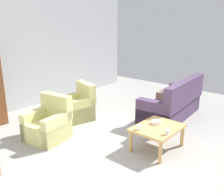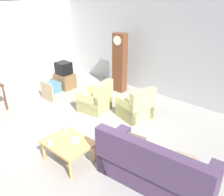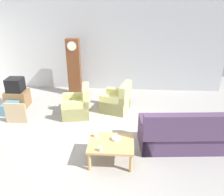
{
  "view_description": "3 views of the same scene",
  "coord_description": "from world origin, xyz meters",
  "px_view_note": "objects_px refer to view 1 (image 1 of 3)",
  "views": [
    {
      "loc": [
        -3.49,
        -2.9,
        2.43
      ],
      "look_at": [
        0.38,
        0.47,
        0.84
      ],
      "focal_mm": 40.4,
      "sensor_mm": 36.0,
      "label": 1
    },
    {
      "loc": [
        3.7,
        -3.07,
        3.33
      ],
      "look_at": [
        0.18,
        1.07,
        0.75
      ],
      "focal_mm": 37.95,
      "sensor_mm": 36.0,
      "label": 2
    },
    {
      "loc": [
        0.74,
        -4.7,
        3.35
      ],
      "look_at": [
        0.39,
        0.78,
        0.86
      ],
      "focal_mm": 37.27,
      "sensor_mm": 36.0,
      "label": 3
    }
  ],
  "objects_px": {
    "armchair_olive_near": "(48,125)",
    "coffee_table_wood": "(158,130)",
    "couch_floral": "(173,105)",
    "bowl_white_stacked": "(156,122)",
    "cup_white_porcelain": "(139,127)",
    "cup_blue_rimmed": "(167,132)",
    "armchair_olive_far": "(77,108)"
  },
  "relations": [
    {
      "from": "couch_floral",
      "to": "cup_white_porcelain",
      "type": "xyz_separation_m",
      "value": [
        -2.04,
        -0.38,
        0.16
      ]
    },
    {
      "from": "bowl_white_stacked",
      "to": "cup_blue_rimmed",
      "type": "bearing_deg",
      "value": -126.08
    },
    {
      "from": "armchair_olive_near",
      "to": "armchair_olive_far",
      "type": "distance_m",
      "value": 1.2
    },
    {
      "from": "cup_blue_rimmed",
      "to": "coffee_table_wood",
      "type": "bearing_deg",
      "value": 57.38
    },
    {
      "from": "coffee_table_wood",
      "to": "cup_blue_rimmed",
      "type": "xyz_separation_m",
      "value": [
        -0.2,
        -0.3,
        0.12
      ]
    },
    {
      "from": "couch_floral",
      "to": "bowl_white_stacked",
      "type": "relative_size",
      "value": 11.54
    },
    {
      "from": "couch_floral",
      "to": "coffee_table_wood",
      "type": "relative_size",
      "value": 2.25
    },
    {
      "from": "armchair_olive_near",
      "to": "coffee_table_wood",
      "type": "distance_m",
      "value": 2.27
    },
    {
      "from": "bowl_white_stacked",
      "to": "coffee_table_wood",
      "type": "bearing_deg",
      "value": -134.76
    },
    {
      "from": "cup_white_porcelain",
      "to": "cup_blue_rimmed",
      "type": "xyz_separation_m",
      "value": [
        0.16,
        -0.5,
        0.0
      ]
    },
    {
      "from": "couch_floral",
      "to": "cup_white_porcelain",
      "type": "bearing_deg",
      "value": -169.51
    },
    {
      "from": "armchair_olive_near",
      "to": "cup_blue_rimmed",
      "type": "xyz_separation_m",
      "value": [
        0.93,
        -2.28,
        0.21
      ]
    },
    {
      "from": "couch_floral",
      "to": "cup_blue_rimmed",
      "type": "height_order",
      "value": "couch_floral"
    },
    {
      "from": "couch_floral",
      "to": "bowl_white_stacked",
      "type": "distance_m",
      "value": 1.67
    },
    {
      "from": "armchair_olive_near",
      "to": "armchair_olive_far",
      "type": "relative_size",
      "value": 0.95
    },
    {
      "from": "armchair_olive_far",
      "to": "cup_white_porcelain",
      "type": "height_order",
      "value": "armchair_olive_far"
    },
    {
      "from": "cup_white_porcelain",
      "to": "bowl_white_stacked",
      "type": "xyz_separation_m",
      "value": [
        0.45,
        -0.09,
        -0.01
      ]
    },
    {
      "from": "armchair_olive_near",
      "to": "cup_white_porcelain",
      "type": "xyz_separation_m",
      "value": [
        0.78,
        -1.78,
        0.21
      ]
    },
    {
      "from": "coffee_table_wood",
      "to": "cup_white_porcelain",
      "type": "xyz_separation_m",
      "value": [
        -0.35,
        0.19,
        0.11
      ]
    },
    {
      "from": "coffee_table_wood",
      "to": "cup_blue_rimmed",
      "type": "bearing_deg",
      "value": -122.62
    },
    {
      "from": "armchair_olive_near",
      "to": "coffee_table_wood",
      "type": "bearing_deg",
      "value": -60.28
    },
    {
      "from": "bowl_white_stacked",
      "to": "armchair_olive_far",
      "type": "bearing_deg",
      "value": 92.29
    },
    {
      "from": "bowl_white_stacked",
      "to": "cup_white_porcelain",
      "type": "bearing_deg",
      "value": 168.69
    },
    {
      "from": "couch_floral",
      "to": "cup_blue_rimmed",
      "type": "distance_m",
      "value": 2.09
    },
    {
      "from": "bowl_white_stacked",
      "to": "armchair_olive_near",
      "type": "bearing_deg",
      "value": 123.3
    },
    {
      "from": "cup_blue_rimmed",
      "to": "bowl_white_stacked",
      "type": "bearing_deg",
      "value": 53.92
    },
    {
      "from": "cup_white_porcelain",
      "to": "cup_blue_rimmed",
      "type": "relative_size",
      "value": 0.95
    },
    {
      "from": "couch_floral",
      "to": "cup_white_porcelain",
      "type": "relative_size",
      "value": 23.66
    },
    {
      "from": "cup_blue_rimmed",
      "to": "bowl_white_stacked",
      "type": "distance_m",
      "value": 0.5
    },
    {
      "from": "cup_blue_rimmed",
      "to": "couch_floral",
      "type": "bearing_deg",
      "value": 24.91
    },
    {
      "from": "cup_blue_rimmed",
      "to": "armchair_olive_near",
      "type": "bearing_deg",
      "value": 112.23
    },
    {
      "from": "couch_floral",
      "to": "armchair_olive_far",
      "type": "relative_size",
      "value": 2.24
    }
  ]
}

